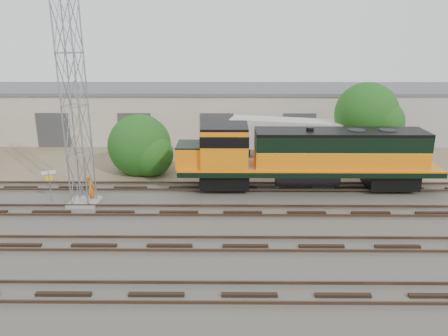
{
  "coord_description": "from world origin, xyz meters",
  "views": [
    {
      "loc": [
        3.03,
        -23.74,
        10.81
      ],
      "look_at": [
        2.81,
        4.0,
        2.2
      ],
      "focal_mm": 35.0,
      "sensor_mm": 36.0,
      "label": 1
    }
  ],
  "objects_px": {
    "worker": "(91,188)",
    "locomotive": "(304,155)",
    "semi_trailer": "(304,136)",
    "signal_tower": "(75,110)"
  },
  "relations": [
    {
      "from": "worker",
      "to": "locomotive",
      "type": "bearing_deg",
      "value": -130.57
    },
    {
      "from": "worker",
      "to": "semi_trailer",
      "type": "height_order",
      "value": "semi_trailer"
    },
    {
      "from": "locomotive",
      "to": "worker",
      "type": "height_order",
      "value": "locomotive"
    },
    {
      "from": "signal_tower",
      "to": "locomotive",
      "type": "bearing_deg",
      "value": 11.25
    },
    {
      "from": "locomotive",
      "to": "worker",
      "type": "xyz_separation_m",
      "value": [
        -14.51,
        -2.45,
        -1.63
      ]
    },
    {
      "from": "locomotive",
      "to": "worker",
      "type": "bearing_deg",
      "value": -170.4
    },
    {
      "from": "locomotive",
      "to": "signal_tower",
      "type": "height_order",
      "value": "signal_tower"
    },
    {
      "from": "signal_tower",
      "to": "semi_trailer",
      "type": "xyz_separation_m",
      "value": [
        16.02,
        9.65,
        -3.92
      ]
    },
    {
      "from": "locomotive",
      "to": "semi_trailer",
      "type": "bearing_deg",
      "value": 80.14
    },
    {
      "from": "signal_tower",
      "to": "semi_trailer",
      "type": "bearing_deg",
      "value": 31.07
    }
  ]
}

